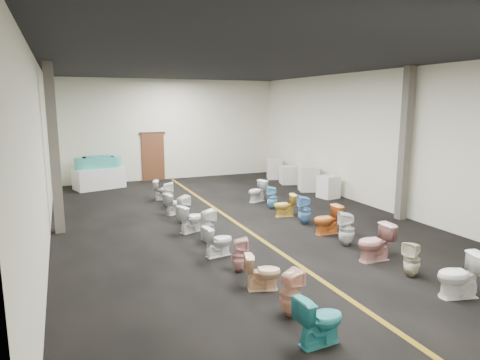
% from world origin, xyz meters
% --- Properties ---
extents(floor, '(16.00, 16.00, 0.00)m').
position_xyz_m(floor, '(0.00, 0.00, 0.00)').
color(floor, black).
rests_on(floor, ground).
extents(ceiling, '(16.00, 16.00, 0.00)m').
position_xyz_m(ceiling, '(0.00, 0.00, 4.50)').
color(ceiling, black).
rests_on(ceiling, ground).
extents(wall_back, '(10.00, 0.00, 10.00)m').
position_xyz_m(wall_back, '(0.00, 8.00, 2.25)').
color(wall_back, beige).
rests_on(wall_back, ground).
extents(wall_left, '(0.00, 16.00, 16.00)m').
position_xyz_m(wall_left, '(-5.00, 0.00, 2.25)').
color(wall_left, beige).
rests_on(wall_left, ground).
extents(wall_right, '(0.00, 16.00, 16.00)m').
position_xyz_m(wall_right, '(5.00, 0.00, 2.25)').
color(wall_right, beige).
rests_on(wall_right, ground).
extents(aisle_stripe, '(0.12, 15.60, 0.01)m').
position_xyz_m(aisle_stripe, '(0.00, 0.00, 0.00)').
color(aisle_stripe, '#7B5D11').
rests_on(aisle_stripe, floor).
extents(back_door, '(1.00, 0.10, 2.10)m').
position_xyz_m(back_door, '(-0.80, 7.94, 1.05)').
color(back_door, '#562D19').
rests_on(back_door, floor).
extents(door_frame, '(1.15, 0.08, 0.10)m').
position_xyz_m(door_frame, '(-0.80, 7.95, 2.12)').
color(door_frame, '#331C11').
rests_on(door_frame, back_door).
extents(column_left, '(0.25, 0.25, 4.50)m').
position_xyz_m(column_left, '(-4.75, 1.00, 2.25)').
color(column_left, '#59544C').
rests_on(column_left, floor).
extents(column_right, '(0.25, 0.25, 4.50)m').
position_xyz_m(column_right, '(4.75, -1.50, 2.25)').
color(column_right, '#59544C').
rests_on(column_right, floor).
extents(display_table, '(2.10, 1.45, 0.85)m').
position_xyz_m(display_table, '(-3.24, 6.89, 0.42)').
color(display_table, silver).
rests_on(display_table, floor).
extents(bathtub, '(1.86, 0.77, 0.55)m').
position_xyz_m(bathtub, '(-3.24, 6.89, 1.07)').
color(bathtub, '#3EB3A6').
rests_on(bathtub, display_table).
extents(appliance_crate_a, '(0.74, 0.74, 0.82)m').
position_xyz_m(appliance_crate_a, '(4.40, 1.79, 0.41)').
color(appliance_crate_a, silver).
rests_on(appliance_crate_a, floor).
extents(appliance_crate_b, '(0.91, 0.91, 0.99)m').
position_xyz_m(appliance_crate_b, '(4.40, 3.17, 0.49)').
color(appliance_crate_b, silver).
rests_on(appliance_crate_b, floor).
extents(appliance_crate_c, '(0.84, 0.84, 0.77)m').
position_xyz_m(appliance_crate_c, '(4.40, 4.79, 0.39)').
color(appliance_crate_c, silver).
rests_on(appliance_crate_c, floor).
extents(appliance_crate_d, '(0.84, 0.84, 0.93)m').
position_xyz_m(appliance_crate_d, '(4.40, 6.12, 0.47)').
color(appliance_crate_d, silver).
rests_on(appliance_crate_d, floor).
extents(toilet_left_0, '(0.77, 0.47, 0.75)m').
position_xyz_m(toilet_left_0, '(-1.29, -6.36, 0.38)').
color(toilet_left_0, teal).
rests_on(toilet_left_0, floor).
extents(toilet_left_1, '(0.43, 0.43, 0.78)m').
position_xyz_m(toilet_left_1, '(-1.26, -5.45, 0.39)').
color(toilet_left_1, '#E3A489').
rests_on(toilet_left_1, floor).
extents(toilet_left_2, '(0.76, 0.56, 0.69)m').
position_xyz_m(toilet_left_2, '(-1.25, -4.37, 0.34)').
color(toilet_left_2, '#F7C497').
rests_on(toilet_left_2, floor).
extents(toilet_left_3, '(0.40, 0.40, 0.72)m').
position_xyz_m(toilet_left_3, '(-1.32, -3.41, 0.36)').
color(toilet_left_3, '#D49899').
rests_on(toilet_left_3, floor).
extents(toilet_left_4, '(0.76, 0.51, 0.71)m').
position_xyz_m(toilet_left_4, '(-1.41, -2.36, 0.36)').
color(toilet_left_4, white).
rests_on(toilet_left_4, floor).
extents(toilet_left_5, '(0.42, 0.41, 0.82)m').
position_xyz_m(toilet_left_5, '(-1.30, -1.26, 0.41)').
color(toilet_left_5, silver).
rests_on(toilet_left_5, floor).
extents(toilet_left_6, '(0.84, 0.67, 0.75)m').
position_xyz_m(toilet_left_6, '(-1.46, -0.34, 0.38)').
color(toilet_left_6, white).
rests_on(toilet_left_6, floor).
extents(toilet_left_7, '(0.48, 0.47, 0.80)m').
position_xyz_m(toilet_left_7, '(-1.43, 0.63, 0.40)').
color(toilet_left_7, silver).
rests_on(toilet_left_7, floor).
extents(toilet_left_8, '(0.75, 0.61, 0.67)m').
position_xyz_m(toilet_left_8, '(-1.41, 1.69, 0.34)').
color(toilet_left_8, white).
rests_on(toilet_left_8, floor).
extents(toilet_left_9, '(0.44, 0.44, 0.82)m').
position_xyz_m(toilet_left_9, '(-1.35, 2.82, 0.41)').
color(toilet_left_9, white).
rests_on(toilet_left_9, floor).
extents(toilet_left_10, '(0.80, 0.62, 0.72)m').
position_xyz_m(toilet_left_10, '(-1.28, 3.80, 0.36)').
color(toilet_left_10, silver).
rests_on(toilet_left_10, floor).
extents(toilet_right_1, '(0.90, 0.65, 0.83)m').
position_xyz_m(toilet_right_1, '(1.87, -6.04, 0.42)').
color(toilet_right_1, white).
rests_on(toilet_right_1, floor).
extents(toilet_right_2, '(0.42, 0.41, 0.73)m').
position_xyz_m(toilet_right_2, '(1.79, -4.98, 0.36)').
color(toilet_right_2, beige).
rests_on(toilet_right_2, floor).
extents(toilet_right_3, '(0.83, 0.50, 0.83)m').
position_xyz_m(toilet_right_3, '(1.68, -4.00, 0.42)').
color(toilet_right_3, '#D4948F').
rests_on(toilet_right_3, floor).
extents(toilet_right_4, '(0.50, 0.49, 0.85)m').
position_xyz_m(toilet_right_4, '(1.73, -2.91, 0.43)').
color(toilet_right_4, silver).
rests_on(toilet_right_4, floor).
extents(toilet_right_5, '(0.78, 0.46, 0.78)m').
position_xyz_m(toilet_right_5, '(1.84, -1.92, 0.39)').
color(toilet_right_5, orange).
rests_on(toilet_right_5, floor).
extents(toilet_right_6, '(0.46, 0.46, 0.84)m').
position_xyz_m(toilet_right_6, '(1.78, -0.86, 0.42)').
color(toilet_right_6, '#669CD5').
rests_on(toilet_right_6, floor).
extents(toilet_right_7, '(0.75, 0.52, 0.70)m').
position_xyz_m(toilet_right_7, '(1.65, 0.09, 0.35)').
color(toilet_right_7, '#F0C44A').
rests_on(toilet_right_7, floor).
extents(toilet_right_8, '(0.45, 0.44, 0.76)m').
position_xyz_m(toilet_right_8, '(1.74, 1.11, 0.38)').
color(toilet_right_8, '#6DB6DD').
rests_on(toilet_right_8, floor).
extents(toilet_right_9, '(0.83, 0.65, 0.75)m').
position_xyz_m(toilet_right_9, '(1.71, 2.24, 0.37)').
color(toilet_right_9, white).
rests_on(toilet_right_9, floor).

